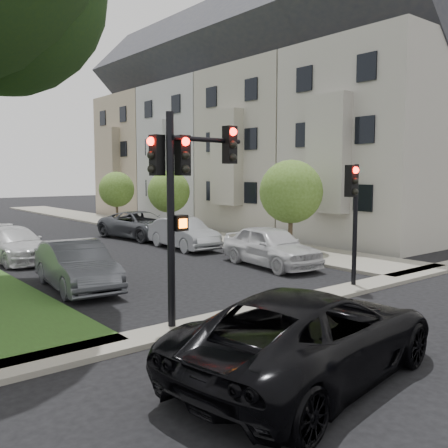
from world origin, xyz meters
TOP-DOWN VIEW (x-y plane):
  - ground at (0.00, 0.00)m, footprint 140.00×140.00m
  - sidewalk_right at (6.75, 24.00)m, footprint 3.50×44.00m
  - sidewalk_cross at (0.00, 2.00)m, footprint 60.00×1.00m
  - house_a at (12.45, 8.00)m, footprint 7.70×7.55m
  - house_b at (12.45, 15.50)m, footprint 7.70×7.55m
  - house_c at (12.45, 23.00)m, footprint 7.70×7.55m
  - house_d at (12.45, 30.50)m, footprint 7.70×7.55m
  - small_tree_a at (6.20, 7.99)m, footprint 2.80×2.80m
  - small_tree_b at (6.20, 17.89)m, footprint 2.51×2.51m
  - small_tree_c at (6.20, 24.61)m, footprint 2.47×2.47m
  - traffic_signal_main at (-3.41, 2.23)m, footprint 2.42×0.63m
  - traffic_signal_secondary at (2.84, 2.19)m, footprint 0.48×0.39m
  - car_cross_near at (-3.35, -1.55)m, footprint 6.08×3.55m
  - car_parked_0 at (3.54, 6.50)m, footprint 2.37×4.81m
  - car_parked_1 at (3.49, 12.39)m, footprint 1.81×4.55m
  - car_parked_2 at (3.74, 16.95)m, footprint 3.18×5.68m
  - car_parked_5 at (-3.84, 7.54)m, footprint 2.06×4.68m
  - car_parked_6 at (-3.88, 13.95)m, footprint 2.43×5.00m

SIDE VIEW (x-z plane):
  - ground at x=0.00m, z-range 0.00..0.00m
  - sidewalk_right at x=6.75m, z-range 0.00..0.12m
  - sidewalk_cross at x=0.00m, z-range 0.00..0.12m
  - car_parked_6 at x=-3.88m, z-range 0.00..1.40m
  - car_parked_1 at x=3.49m, z-range 0.00..1.47m
  - car_parked_5 at x=-3.84m, z-range 0.00..1.50m
  - car_parked_2 at x=3.74m, z-range 0.00..1.50m
  - car_parked_0 at x=3.54m, z-range 0.00..1.58m
  - car_cross_near at x=-3.35m, z-range 0.00..1.59m
  - small_tree_c at x=6.20m, z-range 0.61..4.32m
  - small_tree_b at x=6.20m, z-range 0.62..4.39m
  - traffic_signal_secondary at x=2.84m, z-range 0.77..4.64m
  - small_tree_a at x=6.20m, z-range 0.69..4.89m
  - traffic_signal_main at x=-3.41m, z-range 0.94..5.89m
  - house_a at x=12.45m, z-range -1.05..14.92m
  - house_b at x=12.45m, z-range -1.05..14.92m
  - house_c at x=12.45m, z-range -1.05..14.92m
  - house_d at x=12.45m, z-range -1.05..14.92m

